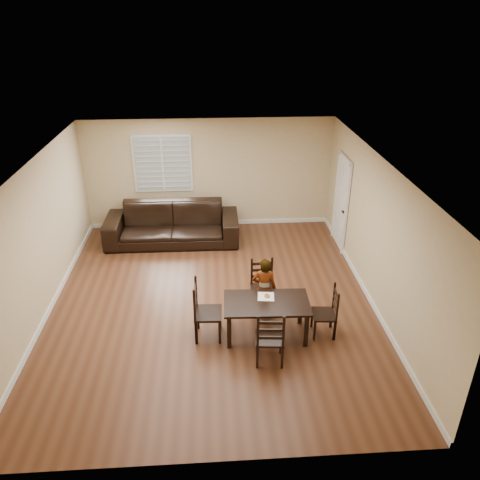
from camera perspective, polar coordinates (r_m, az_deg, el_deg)
name	(u,v)px	position (r m, az deg, el deg)	size (l,w,h in m)	color
ground	(212,301)	(8.98, -3.38, -7.48)	(7.00, 7.00, 0.00)	#57321E
room	(212,210)	(8.27, -3.49, 3.64)	(6.04, 7.04, 2.72)	beige
dining_table	(267,307)	(7.84, 3.26, -8.11)	(1.44, 0.84, 0.66)	black
chair_near	(262,284)	(8.67, 2.69, -5.43)	(0.44, 0.41, 0.95)	black
chair_far	(270,342)	(7.31, 3.68, -12.35)	(0.47, 0.45, 0.98)	black
chair_left	(200,312)	(7.88, -4.85, -8.76)	(0.47, 0.50, 1.06)	black
chair_right	(331,313)	(8.09, 10.98, -8.77)	(0.41, 0.44, 0.91)	black
child	(264,289)	(8.25, 2.97, -5.96)	(0.43, 0.28, 1.18)	gray
napkin	(266,297)	(7.92, 3.18, -6.90)	(0.27, 0.27, 0.00)	white
donut	(267,295)	(7.91, 3.31, -6.76)	(0.10, 0.10, 0.04)	#B67C41
sofa	(172,224)	(11.07, -8.25, 1.95)	(3.08, 1.20, 0.90)	black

